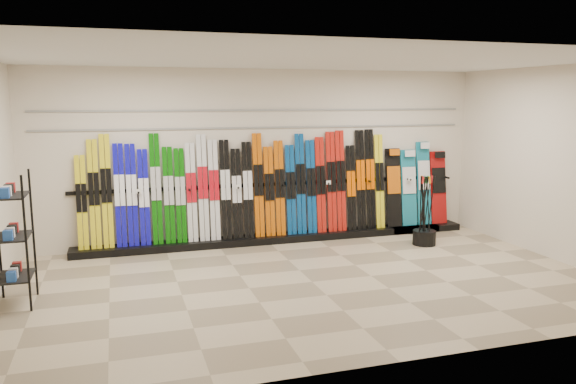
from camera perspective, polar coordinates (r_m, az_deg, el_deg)
name	(u,v)px	position (r m, az deg, el deg)	size (l,w,h in m)	color
floor	(312,282)	(7.83, 2.47, -9.11)	(8.00, 8.00, 0.00)	gray
back_wall	(265,156)	(9.86, -2.36, 3.67)	(8.00, 8.00, 0.00)	beige
right_wall	(557,164)	(9.60, 25.67, 2.59)	(5.00, 5.00, 0.00)	beige
ceiling	(314,59)	(7.44, 2.64, 13.37)	(8.00, 8.00, 0.00)	silver
ski_rack_base	(281,238)	(9.96, -0.72, -4.68)	(8.00, 0.40, 0.12)	black
skis	(244,189)	(9.67, -4.54, 0.33)	(5.38, 0.25, 1.82)	yellow
snowboards	(416,186)	(10.93, 12.90, 0.55)	(1.27, 0.24, 1.57)	black
accessory_rack	(12,240)	(7.55, -26.25, -4.36)	(0.40, 0.60, 1.63)	black
pole_bin	(424,238)	(10.00, 13.67, -4.52)	(0.40, 0.40, 0.25)	black
ski_poles	(424,210)	(9.88, 13.67, -1.80)	(0.29, 0.18, 1.18)	black
slatwall_rail_0	(265,128)	(9.81, -2.35, 6.56)	(7.60, 0.02, 0.03)	gray
slatwall_rail_1	(265,110)	(9.80, -2.36, 8.32)	(7.60, 0.02, 0.03)	gray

